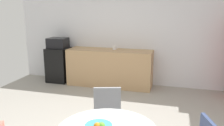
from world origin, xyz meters
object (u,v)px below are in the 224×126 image
object	(u,v)px
microwave	(58,43)
mug_white	(115,48)
mini_fridge	(59,65)
chair_gray	(107,111)

from	to	relation	value
microwave	mug_white	xyz separation A→B (m)	(1.49, 0.06, -0.06)
mini_fridge	microwave	world-z (taller)	microwave
mug_white	mini_fridge	bearing A→B (deg)	-177.66
mini_fridge	mug_white	size ratio (longest dim) A/B	6.84
mini_fridge	mug_white	world-z (taller)	mug_white
mini_fridge	microwave	xyz separation A→B (m)	(-0.00, 0.00, 0.57)
microwave	mug_white	bearing A→B (deg)	2.34
chair_gray	mug_white	bearing A→B (deg)	102.76
mug_white	microwave	bearing A→B (deg)	-177.66
mini_fridge	chair_gray	bearing A→B (deg)	-50.68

